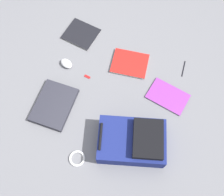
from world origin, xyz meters
name	(u,v)px	position (x,y,z in m)	size (l,w,h in m)	color
ground_plane	(112,98)	(0.00, 0.00, 0.00)	(3.44, 3.44, 0.00)	slate
backpack	(133,141)	(-0.26, -0.25, 0.08)	(0.40, 0.49, 0.19)	navy
laptop	(54,105)	(-0.20, 0.35, 0.02)	(0.34, 0.26, 0.03)	#24242C
book_red	(81,34)	(0.41, 0.43, 0.01)	(0.24, 0.27, 0.01)	silver
book_manual	(130,64)	(0.31, -0.02, 0.01)	(0.25, 0.29, 0.02)	silver
book_comic	(168,96)	(0.16, -0.36, 0.01)	(0.22, 0.30, 0.01)	silver
computer_mouse	(66,63)	(0.12, 0.41, 0.02)	(0.06, 0.10, 0.04)	silver
cable_coil	(77,158)	(-0.48, 0.05, 0.01)	(0.11, 0.11, 0.01)	silver
pen_black	(184,69)	(0.42, -0.40, 0.00)	(0.01, 0.01, 0.13)	black
usb_stick	(87,77)	(0.09, 0.23, 0.00)	(0.02, 0.04, 0.01)	#B21919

